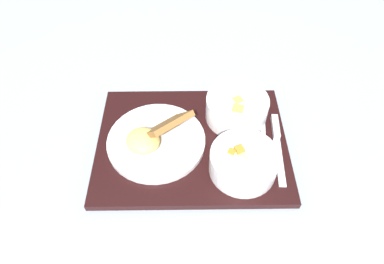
{
  "coord_description": "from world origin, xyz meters",
  "views": [
    {
      "loc": [
        0.04,
        0.46,
        0.6
      ],
      "look_at": [
        0.0,
        0.0,
        0.05
      ],
      "focal_mm": 32.0,
      "sensor_mm": 36.0,
      "label": 1
    }
  ],
  "objects_px": {
    "bowl_soup": "(237,107)",
    "bowl_salad": "(244,161)",
    "knife": "(277,136)",
    "plate_main": "(155,139)",
    "spoon": "(263,134)"
  },
  "relations": [
    {
      "from": "bowl_soup",
      "to": "bowl_salad",
      "type": "bearing_deg",
      "value": 86.2
    },
    {
      "from": "knife",
      "to": "bowl_salad",
      "type": "bearing_deg",
      "value": -42.18
    },
    {
      "from": "bowl_soup",
      "to": "plate_main",
      "type": "height_order",
      "value": "plate_main"
    },
    {
      "from": "plate_main",
      "to": "knife",
      "type": "bearing_deg",
      "value": 178.61
    },
    {
      "from": "plate_main",
      "to": "spoon",
      "type": "relative_size",
      "value": 1.3
    },
    {
      "from": "bowl_salad",
      "to": "spoon",
      "type": "bearing_deg",
      "value": -125.86
    },
    {
      "from": "spoon",
      "to": "bowl_salad",
      "type": "bearing_deg",
      "value": -25.87
    },
    {
      "from": "bowl_salad",
      "to": "spoon",
      "type": "relative_size",
      "value": 0.83
    },
    {
      "from": "plate_main",
      "to": "spoon",
      "type": "bearing_deg",
      "value": -179.28
    },
    {
      "from": "bowl_salad",
      "to": "knife",
      "type": "relative_size",
      "value": 0.75
    },
    {
      "from": "bowl_soup",
      "to": "knife",
      "type": "height_order",
      "value": "bowl_soup"
    },
    {
      "from": "plate_main",
      "to": "spoon",
      "type": "xyz_separation_m",
      "value": [
        -0.24,
        -0.0,
        -0.01
      ]
    },
    {
      "from": "bowl_soup",
      "to": "plate_main",
      "type": "bearing_deg",
      "value": 18.84
    },
    {
      "from": "bowl_salad",
      "to": "knife",
      "type": "bearing_deg",
      "value": -139.58
    },
    {
      "from": "bowl_soup",
      "to": "knife",
      "type": "xyz_separation_m",
      "value": [
        -0.08,
        0.07,
        -0.03
      ]
    }
  ]
}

